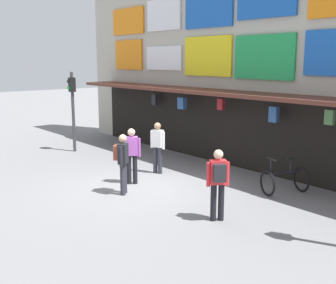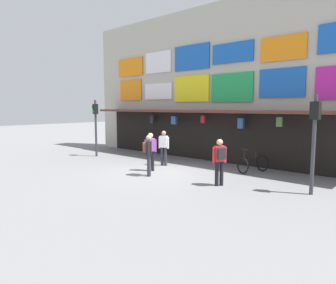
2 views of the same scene
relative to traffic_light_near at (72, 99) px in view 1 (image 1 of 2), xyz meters
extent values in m
plane|color=slate|center=(5.66, -0.85, -2.14)|extent=(80.00, 80.00, 0.00)
cube|color=#B2AD9E|center=(5.66, 3.75, 1.86)|extent=(18.00, 1.20, 8.00)
cube|color=#592D23|center=(5.66, 2.45, 0.46)|extent=(15.30, 1.40, 0.12)
cube|color=orange|center=(-0.49, 3.10, 3.19)|extent=(2.26, 0.08, 1.12)
cube|color=white|center=(1.97, 3.10, 3.28)|extent=(2.00, 0.08, 1.22)
cube|color=blue|center=(4.43, 3.10, 3.29)|extent=(2.28, 0.08, 1.31)
cube|color=blue|center=(6.89, 3.10, 3.26)|extent=(2.21, 0.08, 0.95)
cube|color=orange|center=(-0.49, 3.10, 1.74)|extent=(1.98, 0.08, 1.29)
cube|color=white|center=(1.97, 3.10, 1.59)|extent=(2.15, 0.08, 0.94)
cube|color=yellow|center=(4.43, 3.10, 1.65)|extent=(2.29, 0.08, 1.39)
cube|color=green|center=(6.89, 3.10, 1.61)|extent=(2.28, 0.08, 1.39)
cylinder|color=black|center=(1.77, 2.79, 0.27)|extent=(0.02, 0.02, 0.25)
cube|color=#232328|center=(1.77, 2.79, -0.07)|extent=(0.26, 0.15, 0.44)
cylinder|color=black|center=(3.68, 2.57, 0.28)|extent=(0.02, 0.02, 0.24)
cube|color=#2D5693|center=(3.68, 2.57, -0.06)|extent=(0.32, 0.19, 0.43)
cylinder|color=black|center=(5.58, 2.62, 0.32)|extent=(0.02, 0.02, 0.16)
cube|color=maroon|center=(5.58, 2.62, 0.05)|extent=(0.23, 0.14, 0.38)
cylinder|color=black|center=(7.66, 2.71, 0.27)|extent=(0.02, 0.02, 0.26)
cube|color=#2D5693|center=(7.66, 2.71, -0.09)|extent=(0.27, 0.16, 0.47)
cylinder|color=black|center=(9.59, 2.44, 0.32)|extent=(0.02, 0.02, 0.16)
cube|color=#477042|center=(9.59, 2.44, 0.05)|extent=(0.24, 0.14, 0.39)
cube|color=black|center=(5.66, 3.13, -0.89)|extent=(15.30, 0.04, 2.50)
cylinder|color=#38383D|center=(0.00, 0.01, -0.54)|extent=(0.12, 0.12, 3.20)
cube|color=black|center=(0.00, 0.01, 0.56)|extent=(0.33, 0.30, 0.56)
sphere|color=black|center=(-0.03, -0.12, 0.69)|extent=(0.15, 0.15, 0.15)
sphere|color=#19DB3D|center=(-0.03, -0.12, 0.43)|extent=(0.15, 0.15, 0.15)
torus|color=black|center=(8.53, 1.34, -1.78)|extent=(0.69, 0.32, 0.72)
torus|color=black|center=(8.93, 2.37, -1.78)|extent=(0.69, 0.32, 0.72)
cylinder|color=black|center=(8.73, 1.85, -1.53)|extent=(0.40, 0.94, 0.05)
cylinder|color=black|center=(8.79, 2.01, -1.36)|extent=(0.04, 0.04, 0.35)
cube|color=black|center=(8.79, 2.01, -1.17)|extent=(0.17, 0.22, 0.06)
cylinder|color=black|center=(8.56, 1.42, -1.36)|extent=(0.04, 0.04, 0.50)
cylinder|color=black|center=(8.56, 1.42, -1.11)|extent=(0.42, 0.19, 0.04)
cylinder|color=#2D2D38|center=(5.80, -1.50, -1.70)|extent=(0.14, 0.14, 0.88)
cylinder|color=#2D2D38|center=(5.92, -1.63, -1.70)|extent=(0.14, 0.14, 0.88)
cube|color=#232328|center=(5.86, -1.56, -0.98)|extent=(0.40, 0.42, 0.56)
sphere|color=tan|center=(5.86, -1.56, -0.57)|extent=(0.22, 0.22, 0.22)
cylinder|color=#232328|center=(5.72, -1.40, -1.03)|extent=(0.09, 0.09, 0.56)
cylinder|color=#232328|center=(6.01, -1.73, -1.03)|extent=(0.09, 0.09, 0.56)
cube|color=brown|center=(5.74, -1.67, -0.96)|extent=(0.30, 0.32, 0.40)
cylinder|color=black|center=(5.27, -0.75, -1.70)|extent=(0.14, 0.14, 0.88)
cylinder|color=black|center=(5.16, -0.89, -1.70)|extent=(0.14, 0.14, 0.88)
cube|color=#9E4CA8|center=(5.22, -0.82, -0.98)|extent=(0.39, 0.42, 0.56)
sphere|color=beige|center=(5.22, -0.82, -0.57)|extent=(0.22, 0.22, 0.22)
cylinder|color=#9E4CA8|center=(5.34, -0.64, -1.03)|extent=(0.09, 0.09, 0.56)
cylinder|color=#9E4CA8|center=(5.09, -1.00, -1.03)|extent=(0.09, 0.09, 0.56)
cylinder|color=black|center=(8.82, -1.08, -1.70)|extent=(0.14, 0.14, 0.88)
cylinder|color=black|center=(8.92, -0.93, -1.70)|extent=(0.14, 0.14, 0.88)
cube|color=red|center=(8.87, -1.00, -0.98)|extent=(0.38, 0.42, 0.56)
sphere|color=beige|center=(8.87, -1.00, -0.57)|extent=(0.22, 0.22, 0.22)
cylinder|color=red|center=(8.74, -1.19, -1.03)|extent=(0.09, 0.09, 0.56)
cylinder|color=red|center=(8.99, -0.82, -1.03)|extent=(0.09, 0.09, 0.56)
cube|color=#232328|center=(9.00, -1.09, -0.96)|extent=(0.29, 0.32, 0.40)
cylinder|color=#2D2D38|center=(4.70, 0.48, -1.70)|extent=(0.14, 0.14, 0.88)
cylinder|color=#2D2D38|center=(4.87, 0.54, -1.70)|extent=(0.14, 0.14, 0.88)
cube|color=white|center=(4.78, 0.51, -0.98)|extent=(0.41, 0.33, 0.56)
sphere|color=#A87A5B|center=(4.78, 0.51, -0.57)|extent=(0.22, 0.22, 0.22)
cylinder|color=white|center=(4.58, 0.43, -1.03)|extent=(0.09, 0.09, 0.56)
cylinder|color=white|center=(4.99, 0.59, -1.03)|extent=(0.09, 0.09, 0.56)
camera|label=1|loc=(15.08, -7.73, 1.52)|focal=44.31mm
camera|label=2|loc=(14.74, -10.33, 0.67)|focal=33.08mm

